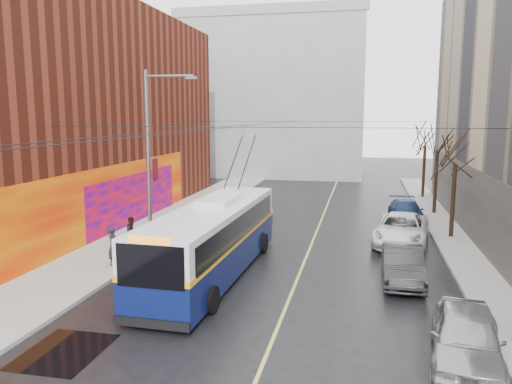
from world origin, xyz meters
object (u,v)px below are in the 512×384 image
at_px(streetlight_pole, 151,156).
at_px(pedestrian_a, 113,246).
at_px(tree_far, 426,136).
at_px(parked_car_a, 466,338).
at_px(pedestrian_b, 132,232).
at_px(parked_car_c, 401,229).
at_px(tree_mid, 438,139).
at_px(following_car, 254,216).
at_px(parked_car_b, 403,264).
at_px(tree_near, 456,150).
at_px(parked_car_d, 406,211).
at_px(trolleybus, 213,239).

bearing_deg(streetlight_pole, pedestrian_a, -103.91).
xyz_separation_m(streetlight_pole, tree_far, (15.14, 20.00, 0.30)).
relative_size(parked_car_a, pedestrian_b, 2.94).
bearing_deg(parked_car_c, tree_mid, 80.31).
bearing_deg(parked_car_a, parked_car_c, 101.62).
bearing_deg(tree_far, following_car, -129.97).
bearing_deg(parked_car_a, parked_car_b, 107.97).
bearing_deg(streetlight_pole, parked_car_c, 19.01).
bearing_deg(following_car, parked_car_a, -53.63).
bearing_deg(tree_near, parked_car_c, -148.13).
height_order(parked_car_a, following_car, parked_car_a).
bearing_deg(pedestrian_a, parked_car_c, -64.17).
distance_m(parked_car_d, pedestrian_a, 18.85).
bearing_deg(parked_car_a, tree_mid, 92.82).
distance_m(trolleybus, pedestrian_a, 4.75).
distance_m(tree_near, parked_car_b, 9.66).
height_order(streetlight_pole, pedestrian_a, streetlight_pole).
height_order(trolleybus, parked_car_a, trolleybus).
distance_m(streetlight_pole, trolleybus, 5.91).
height_order(parked_car_c, parked_car_d, parked_car_c).
distance_m(tree_far, pedestrian_a, 28.11).
xyz_separation_m(pedestrian_a, pedestrian_b, (-0.54, 3.01, -0.08)).
relative_size(tree_mid, trolleybus, 0.54).
bearing_deg(pedestrian_a, tree_far, -37.49).
xyz_separation_m(tree_near, following_car, (-11.38, 0.43, -4.26)).
distance_m(tree_far, parked_car_c, 16.59).
height_order(pedestrian_a, pedestrian_b, pedestrian_a).
xyz_separation_m(parked_car_b, pedestrian_b, (-13.19, 2.24, 0.19)).
relative_size(parked_car_a, parked_car_d, 0.96).
relative_size(trolleybus, parked_car_c, 2.15).
distance_m(streetlight_pole, parked_car_b, 12.79).
xyz_separation_m(tree_far, parked_car_c, (-2.83, -15.76, -4.34)).
bearing_deg(tree_far, trolleybus, -115.92).
xyz_separation_m(trolleybus, parked_car_d, (9.04, 12.96, -0.92)).
bearing_deg(streetlight_pole, tree_near, 21.62).
bearing_deg(parked_car_a, parked_car_d, 98.32).
xyz_separation_m(tree_far, pedestrian_b, (-16.39, -19.84, -4.20)).
bearing_deg(following_car, parked_car_c, -9.36).
bearing_deg(trolleybus, parked_car_a, -31.59).
bearing_deg(streetlight_pole, tree_mid, 40.65).
distance_m(tree_mid, parked_car_a, 22.47).
xyz_separation_m(parked_car_a, pedestrian_b, (-14.39, 9.09, 0.15)).
distance_m(tree_mid, following_car, 13.90).
distance_m(parked_car_b, pedestrian_a, 12.67).
bearing_deg(tree_mid, pedestrian_b, -141.92).
bearing_deg(parked_car_c, tree_far, 88.03).
bearing_deg(trolleybus, following_car, 93.30).
bearing_deg(pedestrian_a, trolleybus, -93.50).
height_order(tree_near, tree_mid, tree_mid).
distance_m(following_car, pedestrian_a, 10.30).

